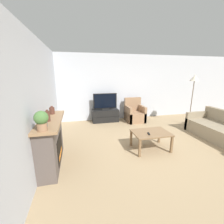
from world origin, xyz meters
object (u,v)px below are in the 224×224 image
Objects in this scene: armchair at (134,114)px; fireplace at (51,142)px; mantel_vase_right at (52,110)px; potted_plant at (41,120)px; floor_lamp at (194,82)px; mantel_vase_left at (44,120)px; tv at (105,102)px; remote at (149,134)px; tv_stand at (105,115)px; mantel_vase_centre_left at (48,116)px; coffee_table at (151,134)px.

fireplace is at bearing -139.28° from armchair.
potted_plant is at bearing -90.00° from mantel_vase_right.
mantel_vase_left is at bearing -157.39° from floor_lamp.
tv is 6.14× the size of remote.
mantel_vase_right is (0.02, 0.45, 0.59)m from fireplace.
fireplace is 3.20m from tv_stand.
potted_plant is at bearing -116.62° from tv_stand.
fireplace is at bearing 98.46° from mantel_vase_centre_left.
mantel_vase_centre_left is 3.39m from tv_stand.
floor_lamp is (2.34, 1.40, 1.24)m from coffee_table.
potted_plant is (0.02, -0.63, 0.69)m from fireplace.
fireplace is 3.81m from armchair.
floor_lamp is at bearing -21.15° from tv.
mantel_vase_left is at bearing -90.00° from mantel_vase_centre_left.
potted_plant is 0.35× the size of armchair.
fireplace is at bearing -163.87° from remote.
mantel_vase_centre_left is 2.50m from coffee_table.
potted_plant reaches higher than remote.
mantel_vase_right is at bearing -175.04° from remote.
coffee_table is 0.17m from remote.
remote is (2.27, 0.65, -0.72)m from potted_plant.
mantel_vase_right reaches higher than coffee_table.
mantel_vase_centre_left is at bearing -161.04° from remote.
mantel_vase_left is 0.28× the size of tv.
remote is at bearing -148.56° from floor_lamp.
fireplace is 1.57× the size of armchair.
floor_lamp is at bearing 24.51° from potted_plant.
tv_stand reaches higher than coffee_table.
armchair is at bearing 42.14° from mantel_vase_centre_left.
remote is at bearing -77.51° from tv_stand.
mantel_vase_right is at bearing 87.87° from fireplace.
potted_plant reaches higher than fireplace.
fireplace reaches higher than remote.
mantel_vase_left reaches higher than mantel_vase_centre_left.
floor_lamp is at bearing 12.80° from mantel_vase_right.
mantel_vase_left is 2.41m from remote.
mantel_vase_centre_left is at bearing -120.73° from tv.
mantel_vase_right is 1.09m from potted_plant.
floor_lamp is (4.72, 1.63, 0.52)m from mantel_vase_centre_left.
armchair reaches higher than remote.
tv is at bearing 118.19° from remote.
tv is 2.71m from coffee_table.
fireplace is 0.93m from potted_plant.
mantel_vase_left is 0.28× the size of armchair.
tv is 1.00× the size of armchair.
tv_stand is (1.67, 2.81, -0.88)m from mantel_vase_centre_left.
fireplace is 0.62m from mantel_vase_centre_left.
fireplace is at bearing -122.00° from tv_stand.
potted_plant is (0.00, -0.19, 0.06)m from mantel_vase_left.
armchair is at bearing 40.72° from fireplace.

